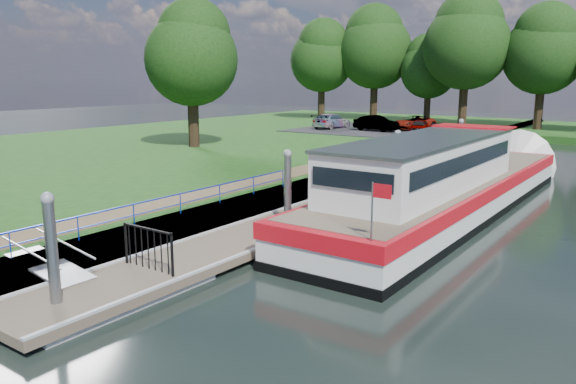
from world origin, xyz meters
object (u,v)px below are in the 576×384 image
Objects in this scene: car_b at (376,123)px; car_c at (331,121)px; pontoon at (350,204)px; car_a at (419,126)px; barge at (452,185)px; car_d at (414,123)px.

car_c is at bearing 96.14° from car_b.
car_a is (-6.91, 23.85, 1.23)m from pontoon.
barge reaches higher than car_d.
car_c is at bearing -144.36° from car_d.
barge is 24.22m from car_a.
pontoon is 6.71× the size of car_c.
car_d is at bearing 116.29° from barge.
pontoon is 26.26m from car_b.
car_b is 0.90× the size of car_d.
pontoon is 1.42× the size of barge.
car_a reaches higher than pontoon.
barge is 4.73× the size of car_c.
car_c is (-4.55, 0.05, -0.01)m from car_b.
barge is at bearing -139.73° from car_b.
car_d is at bearing -155.56° from car_c.
car_d is (2.21, 2.94, -0.04)m from car_b.
pontoon is 28.49m from car_c.
car_a is at bearing -47.18° from car_d.
pontoon is 4.23m from barge.
barge is at bearing 132.23° from car_c.
car_b is 3.67m from car_d.
car_d is (-8.65, 26.82, 1.27)m from pontoon.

